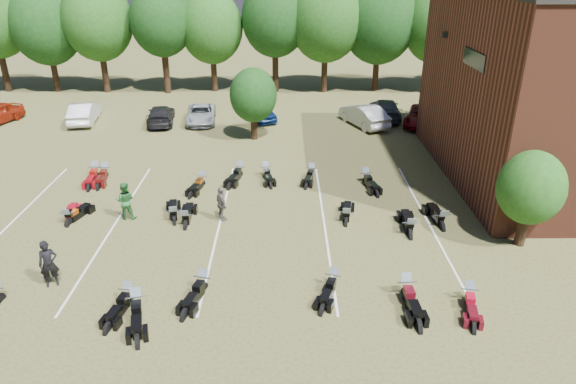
{
  "coord_description": "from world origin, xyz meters",
  "views": [
    {
      "loc": [
        0.13,
        -18.62,
        11.62
      ],
      "look_at": [
        0.27,
        4.0,
        1.2
      ],
      "focal_mm": 32.0,
      "sensor_mm": 36.0,
      "label": 1
    }
  ],
  "objects_px": {
    "motorcycle_7": "(69,225)",
    "person_grey": "(222,204)",
    "car_4": "(260,111)",
    "motorcycle_14": "(106,177)",
    "person_green": "(125,201)",
    "motorcycle_3": "(203,291)",
    "person_black": "(49,264)"
  },
  "relations": [
    {
      "from": "person_green",
      "to": "person_grey",
      "type": "xyz_separation_m",
      "value": [
        4.65,
        -0.23,
        -0.08
      ]
    },
    {
      "from": "person_black",
      "to": "person_green",
      "type": "relative_size",
      "value": 1.02
    },
    {
      "from": "person_black",
      "to": "motorcycle_7",
      "type": "xyz_separation_m",
      "value": [
        -1.29,
        4.93,
        -0.96
      ]
    },
    {
      "from": "person_black",
      "to": "person_grey",
      "type": "xyz_separation_m",
      "value": [
        5.99,
        5.34,
        -0.1
      ]
    },
    {
      "from": "person_black",
      "to": "person_green",
      "type": "height_order",
      "value": "person_black"
    },
    {
      "from": "person_black",
      "to": "motorcycle_7",
      "type": "distance_m",
      "value": 5.18
    },
    {
      "from": "person_green",
      "to": "motorcycle_3",
      "type": "bearing_deg",
      "value": 126.63
    },
    {
      "from": "person_black",
      "to": "motorcycle_14",
      "type": "relative_size",
      "value": 0.85
    },
    {
      "from": "person_black",
      "to": "motorcycle_7",
      "type": "relative_size",
      "value": 0.89
    },
    {
      "from": "car_4",
      "to": "person_black",
      "type": "relative_size",
      "value": 2.2
    },
    {
      "from": "motorcycle_14",
      "to": "motorcycle_7",
      "type": "bearing_deg",
      "value": -93.39
    },
    {
      "from": "person_black",
      "to": "motorcycle_14",
      "type": "xyz_separation_m",
      "value": [
        -1.31,
        10.65,
        -0.96
      ]
    },
    {
      "from": "motorcycle_7",
      "to": "motorcycle_14",
      "type": "relative_size",
      "value": 0.96
    },
    {
      "from": "car_4",
      "to": "motorcycle_14",
      "type": "distance_m",
      "value": 14.25
    },
    {
      "from": "motorcycle_3",
      "to": "person_green",
      "type": "bearing_deg",
      "value": 142.07
    },
    {
      "from": "person_grey",
      "to": "motorcycle_3",
      "type": "xyz_separation_m",
      "value": [
        -0.11,
        -5.77,
        -0.87
      ]
    },
    {
      "from": "motorcycle_14",
      "to": "person_green",
      "type": "bearing_deg",
      "value": -65.99
    },
    {
      "from": "car_4",
      "to": "motorcycle_3",
      "type": "bearing_deg",
      "value": -114.51
    },
    {
      "from": "person_black",
      "to": "motorcycle_3",
      "type": "xyz_separation_m",
      "value": [
        5.89,
        -0.43,
        -0.96
      ]
    },
    {
      "from": "motorcycle_7",
      "to": "person_grey",
      "type": "bearing_deg",
      "value": 176.05
    },
    {
      "from": "car_4",
      "to": "person_black",
      "type": "xyz_separation_m",
      "value": [
        -7.06,
        -22.15,
        0.24
      ]
    },
    {
      "from": "car_4",
      "to": "person_black",
      "type": "height_order",
      "value": "person_black"
    },
    {
      "from": "person_black",
      "to": "person_green",
      "type": "bearing_deg",
      "value": 53.0
    },
    {
      "from": "car_4",
      "to": "motorcycle_7",
      "type": "distance_m",
      "value": 19.16
    },
    {
      "from": "person_grey",
      "to": "motorcycle_14",
      "type": "xyz_separation_m",
      "value": [
        -7.31,
        5.31,
        -0.87
      ]
    },
    {
      "from": "person_grey",
      "to": "person_green",
      "type": "bearing_deg",
      "value": 57.97
    },
    {
      "from": "car_4",
      "to": "person_grey",
      "type": "xyz_separation_m",
      "value": [
        -1.07,
        -16.81,
        0.15
      ]
    },
    {
      "from": "car_4",
      "to": "person_grey",
      "type": "height_order",
      "value": "person_grey"
    },
    {
      "from": "motorcycle_3",
      "to": "motorcycle_7",
      "type": "distance_m",
      "value": 8.95
    },
    {
      "from": "person_green",
      "to": "motorcycle_14",
      "type": "distance_m",
      "value": 5.81
    },
    {
      "from": "person_grey",
      "to": "motorcycle_3",
      "type": "bearing_deg",
      "value": 149.8
    },
    {
      "from": "person_green",
      "to": "motorcycle_7",
      "type": "relative_size",
      "value": 0.87
    }
  ]
}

